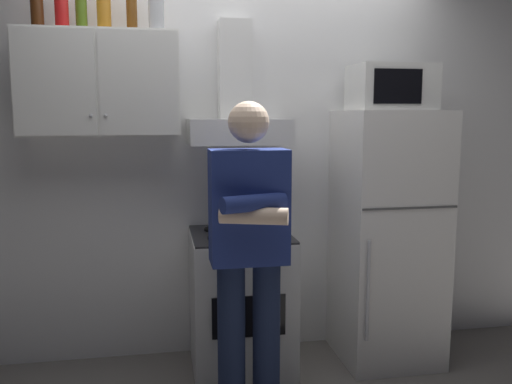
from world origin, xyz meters
TOP-DOWN VIEW (x-y plane):
  - back_wall_tiled at (0.00, 0.60)m, footprint 4.80×0.10m
  - upper_cabinet at (-0.85, 0.37)m, footprint 0.90×0.37m
  - stove_oven at (-0.05, 0.25)m, footprint 0.60×0.62m
  - range_hood at (-0.05, 0.38)m, footprint 0.60×0.44m
  - refrigerator at (0.90, 0.25)m, footprint 0.60×0.62m
  - microwave at (0.90, 0.27)m, footprint 0.48×0.37m
  - person_standing at (-0.10, -0.36)m, footprint 0.38×0.33m
  - cooking_pot at (0.08, 0.13)m, footprint 0.29×0.19m
  - bottle_beer_brown at (-0.66, 0.41)m, footprint 0.06×0.06m
  - bottle_soda_red at (-1.04, 0.36)m, footprint 0.08×0.08m
  - bottle_canister_steel at (-0.52, 0.34)m, footprint 0.09×0.09m
  - bottle_rum_dark at (-1.17, 0.35)m, footprint 0.07×0.07m
  - bottle_liquor_amber at (-0.81, 0.39)m, footprint 0.08×0.08m
  - bottle_olive_oil at (-0.94, 0.38)m, footprint 0.06×0.06m

SIDE VIEW (x-z plane):
  - stove_oven at x=-0.05m, z-range 0.00..0.87m
  - refrigerator at x=0.90m, z-range 0.00..1.60m
  - person_standing at x=-0.10m, z-range 0.08..1.72m
  - cooking_pot at x=0.08m, z-range 0.87..1.00m
  - back_wall_tiled at x=0.00m, z-range 0.00..2.70m
  - range_hood at x=-0.05m, z-range 1.22..1.97m
  - microwave at x=0.90m, z-range 1.60..1.88m
  - upper_cabinet at x=-0.85m, z-range 1.45..2.05m
  - bottle_canister_steel at x=-0.52m, z-range 2.04..2.27m
  - bottle_olive_oil at x=-0.94m, z-range 2.04..2.28m
  - bottle_beer_brown at x=-0.66m, z-range 2.04..2.29m
  - bottle_soda_red at x=-1.04m, z-range 2.04..2.34m
  - bottle_rum_dark at x=-1.17m, z-range 2.04..2.35m
  - bottle_liquor_amber at x=-0.81m, z-range 2.04..2.38m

